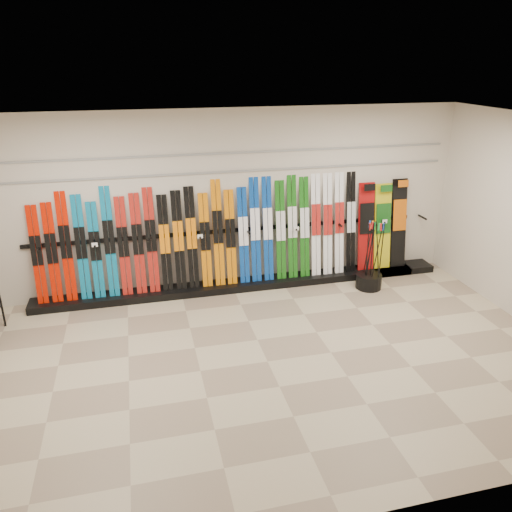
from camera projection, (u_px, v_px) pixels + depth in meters
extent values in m
plane|color=gray|center=(268.00, 362.00, 6.56)|extent=(8.00, 8.00, 0.00)
plane|color=beige|center=(229.00, 201.00, 8.25)|extent=(8.00, 0.00, 8.00)
plane|color=silver|center=(270.00, 129.00, 5.44)|extent=(8.00, 8.00, 0.00)
cube|color=black|center=(246.00, 284.00, 8.64)|extent=(8.00, 0.40, 0.12)
cube|color=red|center=(37.00, 255.00, 7.67)|extent=(0.17, 0.26, 1.54)
cube|color=red|center=(52.00, 253.00, 7.72)|extent=(0.17, 0.26, 1.56)
cube|color=red|center=(66.00, 247.00, 7.75)|extent=(0.17, 0.29, 1.72)
cube|color=#0A6B95|center=(81.00, 248.00, 7.80)|extent=(0.17, 0.28, 1.66)
cube|color=#0A6B95|center=(96.00, 251.00, 7.86)|extent=(0.17, 0.26, 1.53)
cube|color=#0A6B95|center=(109.00, 242.00, 7.89)|extent=(0.17, 0.29, 1.76)
cube|color=#A91C14|center=(123.00, 247.00, 7.95)|extent=(0.17, 0.27, 1.59)
cube|color=#A91C14|center=(138.00, 244.00, 8.00)|extent=(0.17, 0.27, 1.63)
cube|color=#A91C14|center=(151.00, 241.00, 8.04)|extent=(0.17, 0.28, 1.70)
cube|color=black|center=(165.00, 244.00, 8.10)|extent=(0.17, 0.26, 1.57)
cube|color=black|center=(179.00, 241.00, 8.14)|extent=(0.17, 0.27, 1.63)
cube|color=black|center=(192.00, 238.00, 8.18)|extent=(0.17, 0.28, 1.68)
cube|color=orange|center=(205.00, 241.00, 8.25)|extent=(0.17, 0.26, 1.56)
cube|color=orange|center=(218.00, 232.00, 8.27)|extent=(0.17, 0.30, 1.81)
cube|color=orange|center=(230.00, 238.00, 8.34)|extent=(0.17, 0.27, 1.59)
cube|color=#0B3F9E|center=(243.00, 236.00, 8.38)|extent=(0.17, 0.27, 1.62)
cube|color=#0B3F9E|center=(255.00, 229.00, 8.41)|extent=(0.17, 0.30, 1.81)
cube|color=#0B3F9E|center=(268.00, 229.00, 8.46)|extent=(0.17, 0.30, 1.79)
cube|color=#185F14|center=(281.00, 231.00, 8.52)|extent=(0.17, 0.28, 1.69)
cube|color=#185F14|center=(292.00, 227.00, 8.56)|extent=(0.17, 0.30, 1.78)
cube|color=#185F14|center=(304.00, 228.00, 8.61)|extent=(0.17, 0.29, 1.73)
cube|color=white|center=(316.00, 225.00, 8.65)|extent=(0.17, 0.30, 1.80)
cube|color=white|center=(328.00, 225.00, 8.70)|extent=(0.17, 0.29, 1.77)
cube|color=white|center=(339.00, 223.00, 8.75)|extent=(0.17, 0.30, 1.80)
cube|color=black|center=(351.00, 222.00, 8.80)|extent=(0.17, 0.30, 1.79)
cube|color=#990C0C|center=(366.00, 227.00, 8.89)|extent=(0.30, 0.24, 1.57)
cube|color=gold|center=(382.00, 227.00, 8.97)|extent=(0.32, 0.24, 1.53)
cube|color=black|center=(399.00, 223.00, 9.03)|extent=(0.29, 0.25, 1.60)
cylinder|color=black|center=(369.00, 281.00, 8.61)|extent=(0.44, 0.44, 0.25)
cylinder|color=black|center=(370.00, 255.00, 8.42)|extent=(0.09, 0.02, 1.18)
cylinder|color=black|center=(369.00, 255.00, 8.43)|extent=(0.10, 0.07, 1.18)
cylinder|color=black|center=(367.00, 254.00, 8.48)|extent=(0.05, 0.16, 1.17)
cylinder|color=black|center=(372.00, 256.00, 8.39)|extent=(0.05, 0.03, 1.18)
cylinder|color=black|center=(378.00, 257.00, 8.34)|extent=(0.14, 0.09, 1.17)
cylinder|color=black|center=(370.00, 254.00, 8.47)|extent=(0.15, 0.03, 1.17)
cylinder|color=black|center=(381.00, 257.00, 8.35)|extent=(0.02, 0.04, 1.18)
cylinder|color=black|center=(376.00, 257.00, 8.35)|extent=(0.14, 0.04, 1.18)
cylinder|color=black|center=(367.00, 257.00, 8.36)|extent=(0.08, 0.09, 1.18)
cube|color=gray|center=(229.00, 172.00, 8.05)|extent=(7.60, 0.02, 0.03)
cube|color=gray|center=(228.00, 153.00, 7.94)|extent=(7.60, 0.02, 0.03)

